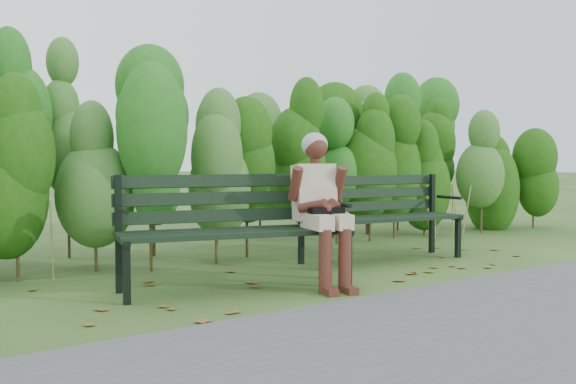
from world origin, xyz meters
TOP-DOWN VIEW (x-y plane):
  - ground at (0.00, 0.00)m, footprint 80.00×80.00m
  - footpath at (0.00, -2.20)m, footprint 60.00×2.50m
  - hedge_band at (0.00, 1.86)m, footprint 11.04×1.67m
  - leaf_litter at (0.05, -0.11)m, footprint 5.57×2.04m
  - bench_left at (-0.83, 0.01)m, footprint 1.97×1.10m
  - bench_right at (1.21, 0.41)m, footprint 1.83×0.84m
  - seated_woman at (-0.20, -0.36)m, footprint 0.53×0.77m

SIDE VIEW (x-z plane):
  - ground at x=0.00m, z-range 0.00..0.00m
  - leaf_litter at x=0.05m, z-range 0.00..0.01m
  - footpath at x=0.00m, z-range 0.00..0.01m
  - bench_right at x=1.21m, z-range 0.08..0.96m
  - bench_left at x=-0.83m, z-range 0.08..1.02m
  - seated_woman at x=-0.20m, z-range 0.09..1.38m
  - hedge_band at x=0.00m, z-range 0.05..2.47m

